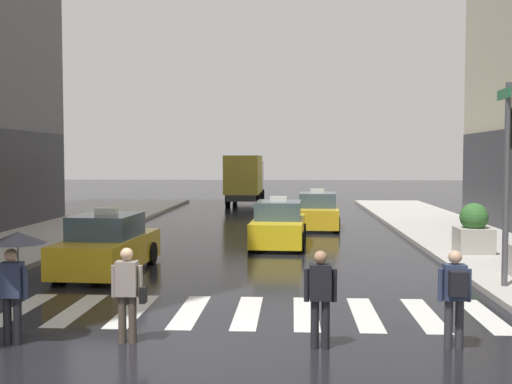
% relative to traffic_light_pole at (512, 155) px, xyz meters
% --- Properties ---
extents(ground_plane, '(160.00, 160.00, 0.00)m').
position_rel_traffic_light_pole_xyz_m(ground_plane, '(-6.65, -5.28, -3.26)').
color(ground_plane, black).
extents(crosswalk_markings, '(11.30, 2.80, 0.01)m').
position_rel_traffic_light_pole_xyz_m(crosswalk_markings, '(-6.65, -2.28, -3.25)').
color(crosswalk_markings, silver).
rests_on(crosswalk_markings, ground).
extents(traffic_light_pole, '(0.44, 0.84, 4.80)m').
position_rel_traffic_light_pole_xyz_m(traffic_light_pole, '(0.00, 0.00, 0.00)').
color(traffic_light_pole, '#47474C').
rests_on(traffic_light_pole, curb_right).
extents(taxi_lead, '(2.09, 4.61, 1.80)m').
position_rel_traffic_light_pole_xyz_m(taxi_lead, '(-10.30, 2.02, -2.53)').
color(taxi_lead, gold).
rests_on(taxi_lead, ground).
extents(taxi_second, '(2.07, 4.60, 1.80)m').
position_rel_traffic_light_pole_xyz_m(taxi_second, '(-5.63, 7.52, -2.53)').
color(taxi_second, yellow).
rests_on(taxi_second, ground).
extents(taxi_third, '(2.04, 4.59, 1.80)m').
position_rel_traffic_light_pole_xyz_m(taxi_third, '(-4.01, 13.14, -2.53)').
color(taxi_third, gold).
rests_on(taxi_third, ground).
extents(box_truck, '(2.34, 7.56, 3.35)m').
position_rel_traffic_light_pole_xyz_m(box_truck, '(-8.37, 26.97, -1.41)').
color(box_truck, '#2D2D2D').
rests_on(box_truck, ground).
extents(pedestrian_with_umbrella, '(0.96, 0.96, 1.94)m').
position_rel_traffic_light_pole_xyz_m(pedestrian_with_umbrella, '(-9.82, -4.71, -1.74)').
color(pedestrian_with_umbrella, black).
rests_on(pedestrian_with_umbrella, ground).
extents(pedestrian_with_backpack, '(0.55, 0.43, 1.65)m').
position_rel_traffic_light_pole_xyz_m(pedestrian_with_backpack, '(-2.43, -4.51, -2.29)').
color(pedestrian_with_backpack, '#333338').
rests_on(pedestrian_with_backpack, ground).
extents(pedestrian_with_handbag, '(0.60, 0.24, 1.65)m').
position_rel_traffic_light_pole_xyz_m(pedestrian_with_handbag, '(-7.96, -4.48, -2.32)').
color(pedestrian_with_handbag, '#473D33').
rests_on(pedestrian_with_handbag, ground).
extents(pedestrian_plain_coat, '(0.55, 0.24, 1.65)m').
position_rel_traffic_light_pole_xyz_m(pedestrian_plain_coat, '(-4.67, -4.62, -2.32)').
color(pedestrian_plain_coat, black).
rests_on(pedestrian_plain_coat, ground).
extents(planter_mid_block, '(1.10, 1.10, 1.60)m').
position_rel_traffic_light_pole_xyz_m(planter_mid_block, '(0.68, 5.21, -2.38)').
color(planter_mid_block, '#A8A399').
rests_on(planter_mid_block, curb_right).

